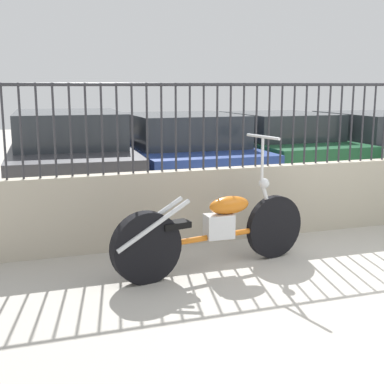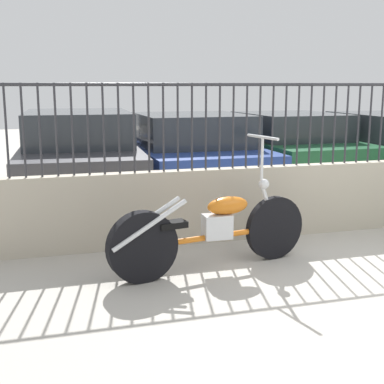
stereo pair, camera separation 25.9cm
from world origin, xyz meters
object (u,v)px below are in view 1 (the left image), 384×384
(car_blue, at_px, (180,153))
(car_silver, at_px, (372,148))
(motorcycle_orange, at_px, (205,232))
(car_dark_grey, at_px, (69,156))
(car_green, at_px, (275,148))

(car_blue, relative_size, car_silver, 0.88)
(car_blue, bearing_deg, motorcycle_orange, 166.09)
(car_dark_grey, bearing_deg, car_blue, -88.91)
(car_blue, height_order, car_silver, car_blue)
(motorcycle_orange, bearing_deg, car_green, 43.70)
(car_green, bearing_deg, car_dark_grey, 91.23)
(motorcycle_orange, xyz_separation_m, car_blue, (0.98, 3.84, 0.27))
(car_dark_grey, distance_m, car_silver, 5.51)
(motorcycle_orange, height_order, car_green, car_green)
(car_dark_grey, xyz_separation_m, car_blue, (1.84, -0.08, -0.03))
(motorcycle_orange, height_order, car_blue, car_blue)
(car_dark_grey, relative_size, car_blue, 1.18)
(car_dark_grey, relative_size, car_green, 1.17)
(car_blue, xyz_separation_m, car_green, (1.87, 0.18, -0.00))
(motorcycle_orange, xyz_separation_m, car_green, (2.86, 4.01, 0.27))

